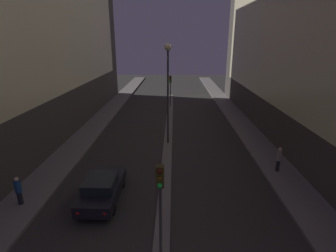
% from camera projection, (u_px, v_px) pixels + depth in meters
% --- Properties ---
extents(building_right, '(6.01, 39.65, 19.86)m').
position_uv_depth(building_right, '(308.00, 26.00, 22.81)').
color(building_right, '#423D38').
rests_on(building_right, ground).
extents(median_strip, '(0.75, 37.56, 0.11)m').
position_uv_depth(median_strip, '(169.00, 132.00, 26.12)').
color(median_strip, '#66605B').
rests_on(median_strip, ground).
extents(traffic_light_near, '(0.32, 0.42, 4.14)m').
position_uv_depth(traffic_light_near, '(160.00, 191.00, 10.23)').
color(traffic_light_near, '#383838').
rests_on(traffic_light_near, median_strip).
extents(traffic_light_mid, '(0.32, 0.42, 4.14)m').
position_uv_depth(traffic_light_mid, '(170.00, 84.00, 35.48)').
color(traffic_light_mid, '#383838').
rests_on(traffic_light_mid, median_strip).
extents(street_lamp, '(0.58, 0.58, 8.46)m').
position_uv_depth(street_lamp, '(168.00, 74.00, 21.43)').
color(street_lamp, '#383838').
rests_on(street_lamp, median_strip).
extents(car_left_lane, '(1.91, 4.50, 1.56)m').
position_uv_depth(car_left_lane, '(102.00, 188.00, 14.87)').
color(car_left_lane, black).
rests_on(car_left_lane, ground).
extents(pedestrian_on_left_sidewalk, '(0.35, 0.35, 1.64)m').
position_uv_depth(pedestrian_on_left_sidewalk, '(18.00, 190.00, 14.20)').
color(pedestrian_on_left_sidewalk, black).
rests_on(pedestrian_on_left_sidewalk, sidewalk_left).
extents(pedestrian_on_right_sidewalk, '(0.33, 0.33, 1.73)m').
position_uv_depth(pedestrian_on_right_sidewalk, '(279.00, 159.00, 17.85)').
color(pedestrian_on_right_sidewalk, black).
rests_on(pedestrian_on_right_sidewalk, sidewalk_right).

